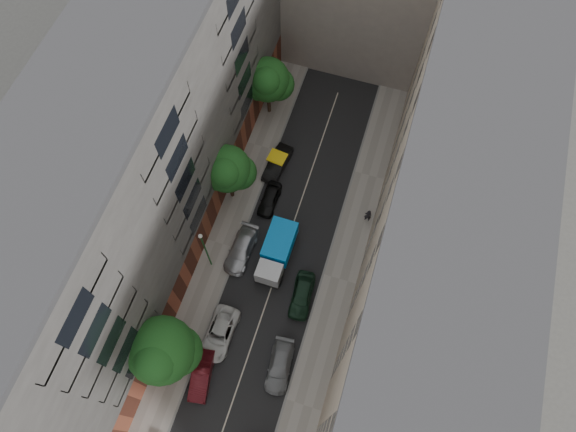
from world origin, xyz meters
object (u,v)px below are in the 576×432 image
at_px(tarp_truck, 277,252).
at_px(pedestrian, 368,215).
at_px(car_left_3, 241,250).
at_px(car_left_1, 201,376).
at_px(tree_mid, 228,171).
at_px(car_left_4, 270,199).
at_px(tree_far, 268,82).
at_px(car_left_5, 277,163).
at_px(car_right_1, 280,366).
at_px(car_left_2, 220,334).
at_px(car_right_2, 302,295).
at_px(lamp_post, 205,247).
at_px(tree_near, 163,352).

relative_size(tarp_truck, pedestrian, 3.19).
height_order(car_left_3, pedestrian, pedestrian).
bearing_deg(car_left_1, tree_mid, 92.09).
distance_m(car_left_4, tree_far, 11.16).
xyz_separation_m(car_left_4, tree_mid, (-3.50, -0.51, 4.28)).
relative_size(car_left_5, car_right_1, 0.96).
height_order(car_right_1, pedestrian, pedestrian).
relative_size(car_left_2, car_right_1, 1.07).
distance_m(car_left_2, tree_far, 23.62).
bearing_deg(tree_mid, car_right_1, -56.38).
height_order(tree_far, pedestrian, tree_far).
bearing_deg(tree_mid, car_right_2, -39.45).
distance_m(lamp_post, pedestrian, 15.17).
xyz_separation_m(tarp_truck, tree_near, (-4.97, -11.41, 3.95)).
height_order(car_right_2, tree_mid, tree_mid).
bearing_deg(tarp_truck, pedestrian, 41.77).
bearing_deg(car_left_4, tarp_truck, -64.27).
distance_m(tarp_truck, car_right_1, 9.68).
bearing_deg(car_right_2, pedestrian, 63.48).
bearing_deg(car_left_4, tree_near, -98.27).
xyz_separation_m(car_left_1, tree_mid, (-3.31, 16.29, 4.23)).
xyz_separation_m(car_left_4, car_left_5, (-0.48, 3.87, 0.08)).
height_order(car_left_3, car_left_4, car_left_3).
distance_m(car_right_1, tree_near, 9.74).
xyz_separation_m(tree_mid, pedestrian, (12.70, 1.44, -3.88)).
bearing_deg(tree_mid, car_left_5, 55.37).
relative_size(car_right_1, lamp_post, 0.68).
bearing_deg(car_left_4, car_left_2, -89.39).
distance_m(car_left_5, tree_mid, 6.79).
bearing_deg(car_left_2, car_right_2, 43.41).
bearing_deg(car_left_5, car_left_1, -82.42).
relative_size(car_left_2, car_left_3, 0.99).
distance_m(car_left_4, tree_near, 17.37).
xyz_separation_m(car_left_2, lamp_post, (-2.99, 5.68, 3.55)).
bearing_deg(car_left_3, car_left_2, -81.80).
bearing_deg(pedestrian, car_left_1, 56.68).
distance_m(car_left_2, car_left_5, 17.08).
bearing_deg(pedestrian, car_left_4, 0.37).
bearing_deg(car_left_5, car_right_1, -64.63).
height_order(lamp_post, pedestrian, lamp_post).
height_order(tree_mid, tree_far, tree_mid).
height_order(car_left_3, tree_mid, tree_mid).
relative_size(car_left_4, tree_near, 0.47).
xyz_separation_m(car_left_3, tree_mid, (-2.70, 5.09, 4.22)).
height_order(tree_near, pedestrian, tree_near).
distance_m(car_left_5, lamp_post, 12.18).
xyz_separation_m(car_left_1, car_left_3, (-0.61, 11.20, 0.01)).
bearing_deg(car_left_2, tarp_truck, 74.09).
bearing_deg(lamp_post, car_left_1, -73.21).
distance_m(tarp_truck, car_left_3, 3.31).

